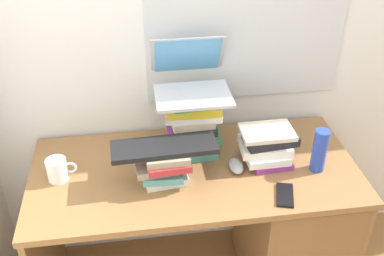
{
  "coord_description": "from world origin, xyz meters",
  "views": [
    {
      "loc": [
        -0.23,
        -1.51,
        1.98
      ],
      "look_at": [
        -0.01,
        0.05,
        0.94
      ],
      "focal_mm": 42.68,
      "sensor_mm": 36.0,
      "label": 1
    }
  ],
  "objects_px": {
    "keyboard": "(164,147)",
    "computer_mouse": "(236,166)",
    "mug": "(58,170)",
    "cell_phone": "(285,195)",
    "book_stack_side": "(267,146)",
    "laptop": "(191,79)",
    "book_stack_tall": "(192,125)",
    "desk": "(269,222)",
    "book_stack_keyboard_riser": "(165,165)",
    "water_bottle": "(320,151)"
  },
  "relations": [
    {
      "from": "book_stack_tall",
      "to": "keyboard",
      "type": "xyz_separation_m",
      "value": [
        -0.14,
        -0.19,
        0.03
      ]
    },
    {
      "from": "computer_mouse",
      "to": "book_stack_keyboard_riser",
      "type": "bearing_deg",
      "value": -174.67
    },
    {
      "from": "book_stack_keyboard_riser",
      "to": "laptop",
      "type": "height_order",
      "value": "laptop"
    },
    {
      "from": "book_stack_keyboard_riser",
      "to": "book_stack_side",
      "type": "relative_size",
      "value": 0.93
    },
    {
      "from": "keyboard",
      "to": "mug",
      "type": "xyz_separation_m",
      "value": [
        -0.44,
        0.06,
        -0.12
      ]
    },
    {
      "from": "laptop",
      "to": "computer_mouse",
      "type": "bearing_deg",
      "value": -55.05
    },
    {
      "from": "keyboard",
      "to": "cell_phone",
      "type": "relative_size",
      "value": 3.09
    },
    {
      "from": "book_stack_keyboard_riser",
      "to": "keyboard",
      "type": "xyz_separation_m",
      "value": [
        0.0,
        0.01,
        0.08
      ]
    },
    {
      "from": "laptop",
      "to": "water_bottle",
      "type": "height_order",
      "value": "laptop"
    },
    {
      "from": "book_stack_keyboard_riser",
      "to": "cell_phone",
      "type": "height_order",
      "value": "book_stack_keyboard_riser"
    },
    {
      "from": "book_stack_side",
      "to": "cell_phone",
      "type": "relative_size",
      "value": 1.81
    },
    {
      "from": "book_stack_keyboard_riser",
      "to": "cell_phone",
      "type": "relative_size",
      "value": 1.67
    },
    {
      "from": "keyboard",
      "to": "computer_mouse",
      "type": "xyz_separation_m",
      "value": [
        0.3,
        0.02,
        -0.15
      ]
    },
    {
      "from": "computer_mouse",
      "to": "mug",
      "type": "xyz_separation_m",
      "value": [
        -0.74,
        0.04,
        0.03
      ]
    },
    {
      "from": "mug",
      "to": "cell_phone",
      "type": "xyz_separation_m",
      "value": [
        0.89,
        -0.23,
        -0.04
      ]
    },
    {
      "from": "book_stack_side",
      "to": "laptop",
      "type": "height_order",
      "value": "laptop"
    },
    {
      "from": "book_stack_tall",
      "to": "keyboard",
      "type": "distance_m",
      "value": 0.24
    },
    {
      "from": "desk",
      "to": "computer_mouse",
      "type": "bearing_deg",
      "value": -178.89
    },
    {
      "from": "desk",
      "to": "cell_phone",
      "type": "relative_size",
      "value": 10.27
    },
    {
      "from": "laptop",
      "to": "computer_mouse",
      "type": "distance_m",
      "value": 0.42
    },
    {
      "from": "book_stack_tall",
      "to": "book_stack_keyboard_riser",
      "type": "bearing_deg",
      "value": -125.77
    },
    {
      "from": "computer_mouse",
      "to": "cell_phone",
      "type": "distance_m",
      "value": 0.25
    },
    {
      "from": "keyboard",
      "to": "water_bottle",
      "type": "distance_m",
      "value": 0.65
    },
    {
      "from": "laptop",
      "to": "computer_mouse",
      "type": "height_order",
      "value": "laptop"
    },
    {
      "from": "keyboard",
      "to": "cell_phone",
      "type": "distance_m",
      "value": 0.51
    },
    {
      "from": "book_stack_tall",
      "to": "computer_mouse",
      "type": "height_order",
      "value": "book_stack_tall"
    },
    {
      "from": "book_stack_tall",
      "to": "computer_mouse",
      "type": "relative_size",
      "value": 2.64
    },
    {
      "from": "keyboard",
      "to": "cell_phone",
      "type": "height_order",
      "value": "keyboard"
    },
    {
      "from": "book_stack_tall",
      "to": "mug",
      "type": "distance_m",
      "value": 0.6
    },
    {
      "from": "desk",
      "to": "cell_phone",
      "type": "height_order",
      "value": "cell_phone"
    },
    {
      "from": "computer_mouse",
      "to": "water_bottle",
      "type": "distance_m",
      "value": 0.35
    },
    {
      "from": "book_stack_side",
      "to": "laptop",
      "type": "bearing_deg",
      "value": 148.0
    },
    {
      "from": "mug",
      "to": "water_bottle",
      "type": "relative_size",
      "value": 0.63
    },
    {
      "from": "cell_phone",
      "to": "laptop",
      "type": "bearing_deg",
      "value": 143.31
    },
    {
      "from": "book_stack_tall",
      "to": "book_stack_side",
      "type": "bearing_deg",
      "value": -22.1
    },
    {
      "from": "computer_mouse",
      "to": "keyboard",
      "type": "bearing_deg",
      "value": -175.64
    },
    {
      "from": "desk",
      "to": "computer_mouse",
      "type": "height_order",
      "value": "computer_mouse"
    },
    {
      "from": "water_bottle",
      "to": "keyboard",
      "type": "bearing_deg",
      "value": 177.88
    },
    {
      "from": "book_stack_side",
      "to": "desk",
      "type": "bearing_deg",
      "value": -44.69
    },
    {
      "from": "book_stack_keyboard_riser",
      "to": "keyboard",
      "type": "bearing_deg",
      "value": 88.14
    },
    {
      "from": "book_stack_tall",
      "to": "laptop",
      "type": "height_order",
      "value": "laptop"
    },
    {
      "from": "book_stack_tall",
      "to": "book_stack_keyboard_riser",
      "type": "relative_size",
      "value": 1.21
    },
    {
      "from": "computer_mouse",
      "to": "book_stack_side",
      "type": "bearing_deg",
      "value": 16.35
    },
    {
      "from": "desk",
      "to": "book_stack_tall",
      "type": "xyz_separation_m",
      "value": [
        -0.35,
        0.16,
        0.48
      ]
    },
    {
      "from": "laptop",
      "to": "computer_mouse",
      "type": "xyz_separation_m",
      "value": [
        0.16,
        -0.23,
        -0.31
      ]
    },
    {
      "from": "book_stack_side",
      "to": "mug",
      "type": "relative_size",
      "value": 2.0
    },
    {
      "from": "keyboard",
      "to": "computer_mouse",
      "type": "bearing_deg",
      "value": 2.18
    },
    {
      "from": "laptop",
      "to": "mug",
      "type": "distance_m",
      "value": 0.67
    },
    {
      "from": "book_stack_tall",
      "to": "book_stack_side",
      "type": "height_order",
      "value": "book_stack_tall"
    },
    {
      "from": "book_stack_side",
      "to": "book_stack_tall",
      "type": "bearing_deg",
      "value": 157.9
    }
  ]
}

